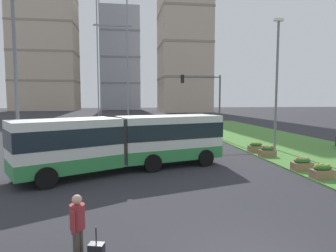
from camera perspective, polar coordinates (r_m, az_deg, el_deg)
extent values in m
cube|color=silver|center=(18.04, 0.27, -2.08)|extent=(6.46, 4.11, 2.55)
cube|color=#338C47|center=(18.18, 0.27, -4.98)|extent=(6.49, 4.14, 0.70)
cube|color=#19232D|center=(17.99, 0.27, -0.74)|extent=(6.51, 4.16, 0.90)
cube|color=silver|center=(15.82, -18.96, -3.41)|extent=(5.76, 4.66, 2.55)
cube|color=#338C47|center=(15.98, -18.86, -6.69)|extent=(5.79, 4.69, 0.70)
cube|color=#19232D|center=(15.76, -19.00, -1.88)|extent=(5.82, 4.71, 0.90)
cylinder|color=#383838|center=(16.99, -8.93, -2.60)|extent=(2.40, 2.40, 2.45)
cylinder|color=black|center=(20.13, 3.40, -4.85)|extent=(1.04, 0.55, 1.00)
cylinder|color=black|center=(18.01, 7.20, -6.09)|extent=(1.04, 0.55, 1.00)
cylinder|color=black|center=(18.78, -5.81, -5.60)|extent=(1.04, 0.55, 1.00)
cylinder|color=black|center=(16.49, -2.94, -7.11)|extent=(1.04, 0.55, 1.00)
cylinder|color=black|center=(16.91, -24.36, -7.27)|extent=(1.01, 0.72, 1.00)
cylinder|color=black|center=(14.53, -22.25, -9.20)|extent=(1.01, 0.72, 1.00)
sphere|color=#F9EFC6|center=(20.39, 6.90, -3.90)|extent=(0.24, 0.24, 0.24)
sphere|color=#F9EFC6|center=(18.90, 9.78, -4.66)|extent=(0.24, 0.24, 0.24)
cube|color=#B7BABF|center=(30.54, -13.87, -1.39)|extent=(4.54, 2.19, 0.80)
cube|color=black|center=(30.47, -14.18, -0.09)|extent=(2.52, 1.89, 0.60)
cylinder|color=black|center=(31.49, -11.12, -1.62)|extent=(0.66, 0.28, 0.64)
cylinder|color=black|center=(29.70, -10.97, -2.02)|extent=(0.66, 0.28, 0.64)
cylinder|color=black|center=(31.51, -16.58, -1.73)|extent=(0.66, 0.28, 0.64)
cylinder|color=black|center=(29.73, -16.76, -2.15)|extent=(0.66, 0.28, 0.64)
cylinder|color=#4C4238|center=(8.01, -17.11, -21.49)|extent=(0.16, 0.16, 0.90)
cylinder|color=#4C4238|center=(8.18, -16.49, -20.91)|extent=(0.16, 0.16, 0.90)
cylinder|color=maroon|center=(7.79, -16.95, -16.25)|extent=(0.36, 0.36, 0.60)
sphere|color=tan|center=(7.65, -17.03, -13.31)|extent=(0.24, 0.24, 0.24)
cylinder|color=maroon|center=(7.61, -17.72, -17.21)|extent=(0.10, 0.10, 0.55)
cylinder|color=maroon|center=(8.01, -16.20, -15.99)|extent=(0.10, 0.10, 0.55)
cylinder|color=black|center=(7.71, -13.59, -19.63)|extent=(0.03, 0.03, 0.40)
cube|color=#937051|center=(16.83, 27.39, -8.14)|extent=(1.10, 0.56, 0.44)
ellipsoid|color=#2D6B28|center=(16.76, 27.44, -7.08)|extent=(0.99, 0.50, 0.28)
sphere|color=orange|center=(16.58, 26.66, -6.82)|extent=(0.20, 0.20, 0.20)
sphere|color=orange|center=(16.81, 27.29, -6.69)|extent=(0.20, 0.20, 0.20)
sphere|color=orange|center=(16.86, 28.35, -6.70)|extent=(0.20, 0.20, 0.20)
cube|color=#937051|center=(18.20, 24.25, -7.04)|extent=(1.10, 0.56, 0.44)
ellipsoid|color=#2D6B28|center=(18.14, 24.28, -6.05)|extent=(0.99, 0.50, 0.28)
sphere|color=#EF7566|center=(17.97, 23.54, -5.80)|extent=(0.20, 0.20, 0.20)
sphere|color=#EF7566|center=(18.19, 24.16, -5.69)|extent=(0.20, 0.20, 0.20)
sphere|color=#EF7566|center=(18.22, 25.14, -5.71)|extent=(0.20, 0.20, 0.20)
cube|color=#937051|center=(21.66, 18.46, -4.94)|extent=(1.10, 0.56, 0.44)
ellipsoid|color=#2D6B28|center=(21.60, 18.49, -4.10)|extent=(0.99, 0.50, 0.28)
sphere|color=red|center=(21.46, 17.83, -3.87)|extent=(0.20, 0.20, 0.20)
sphere|color=red|center=(21.66, 18.40, -3.81)|extent=(0.20, 0.20, 0.20)
sphere|color=red|center=(21.66, 19.23, -3.83)|extent=(0.20, 0.20, 0.20)
cube|color=#937051|center=(23.28, 16.44, -4.19)|extent=(1.10, 0.56, 0.44)
ellipsoid|color=#2D6B28|center=(23.23, 16.46, -3.41)|extent=(0.99, 0.50, 0.28)
sphere|color=yellow|center=(23.10, 15.83, -3.19)|extent=(0.20, 0.20, 0.20)
sphere|color=yellow|center=(23.29, 16.38, -3.13)|extent=(0.20, 0.20, 0.20)
sphere|color=yellow|center=(23.28, 17.15, -3.16)|extent=(0.20, 0.20, 0.20)
cylinder|color=#474C51|center=(29.84, 9.84, 3.50)|extent=(0.16, 0.16, 6.32)
cylinder|color=#474C51|center=(29.33, 6.12, 9.31)|extent=(4.05, 0.10, 0.10)
cube|color=black|center=(28.94, 2.77, 8.99)|extent=(0.28, 0.28, 0.80)
sphere|color=red|center=(28.96, 2.77, 9.48)|extent=(0.16, 0.16, 0.16)
sphere|color=yellow|center=(28.94, 2.77, 8.97)|extent=(0.16, 0.16, 0.16)
sphere|color=green|center=(28.92, 2.77, 8.45)|extent=(0.16, 0.16, 0.16)
cylinder|color=slate|center=(17.28, -27.07, 7.75)|extent=(0.18, 0.18, 9.91)
cylinder|color=slate|center=(24.52, 20.04, 7.03)|extent=(0.18, 0.18, 9.85)
cube|color=white|center=(25.21, 20.42, 18.51)|extent=(0.70, 0.28, 0.20)
cube|color=#C6B299|center=(115.16, -22.51, 14.86)|extent=(21.04, 15.18, 48.09)
cube|color=gray|center=(113.56, -22.26, 7.85)|extent=(21.24, 15.38, 0.70)
cube|color=gray|center=(114.47, -22.43, 12.66)|extent=(21.24, 15.38, 0.70)
cube|color=gray|center=(116.17, -22.60, 17.36)|extent=(21.24, 15.38, 0.70)
cube|color=#9EA3AD|center=(118.10, -9.08, 12.26)|extent=(14.24, 16.30, 37.18)
cube|color=gray|center=(117.34, -9.01, 7.92)|extent=(14.44, 16.50, 0.70)
cube|color=gray|center=(118.15, -9.08, 12.42)|extent=(14.44, 16.50, 0.70)
cube|color=gray|center=(119.68, -9.15, 16.84)|extent=(14.44, 16.50, 0.70)
cube|color=#C6B299|center=(96.57, 3.03, 17.77)|extent=(14.73, 16.82, 50.00)
cube|color=gray|center=(94.47, 2.98, 9.07)|extent=(14.93, 17.02, 0.70)
cube|color=gray|center=(95.66, 3.01, 15.05)|extent=(14.93, 17.02, 0.70)
cube|color=gray|center=(97.87, 3.04, 20.83)|extent=(14.93, 17.02, 0.70)
cylinder|color=gray|center=(69.08, -7.80, 14.15)|extent=(0.24, 0.24, 29.57)
cylinder|color=gray|center=(69.27, -12.92, 14.04)|extent=(0.24, 0.24, 29.57)
cylinder|color=gray|center=(63.16, -7.75, 15.00)|extent=(0.24, 0.24, 29.57)
cylinder|color=gray|center=(63.37, -13.37, 14.87)|extent=(0.24, 0.24, 29.57)
cube|color=gray|center=(67.05, -10.53, 18.38)|extent=(8.00, 0.30, 0.30)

